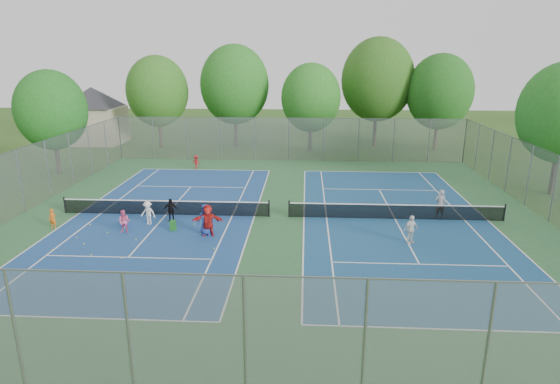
{
  "coord_description": "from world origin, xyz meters",
  "views": [
    {
      "loc": [
        1.56,
        -26.92,
        9.45
      ],
      "look_at": [
        0.0,
        1.0,
        1.3
      ],
      "focal_mm": 30.0,
      "sensor_mm": 36.0,
      "label": 1
    }
  ],
  "objects_px": {
    "net_left": "(166,208)",
    "instructor": "(440,204)",
    "net_right": "(395,212)",
    "ball_hopper": "(173,226)",
    "ball_crate": "(124,224)"
  },
  "relations": [
    {
      "from": "ball_crate",
      "to": "ball_hopper",
      "type": "bearing_deg",
      "value": -8.68
    },
    {
      "from": "net_left",
      "to": "ball_crate",
      "type": "bearing_deg",
      "value": -129.56
    },
    {
      "from": "net_left",
      "to": "instructor",
      "type": "bearing_deg",
      "value": 1.35
    },
    {
      "from": "net_left",
      "to": "ball_hopper",
      "type": "bearing_deg",
      "value": -65.86
    },
    {
      "from": "ball_crate",
      "to": "instructor",
      "type": "height_order",
      "value": "instructor"
    },
    {
      "from": "net_left",
      "to": "ball_crate",
      "type": "relative_size",
      "value": 36.95
    },
    {
      "from": "net_right",
      "to": "ball_crate",
      "type": "distance_m",
      "value": 15.95
    },
    {
      "from": "net_right",
      "to": "net_left",
      "type": "bearing_deg",
      "value": 180.0
    },
    {
      "from": "ball_crate",
      "to": "instructor",
      "type": "bearing_deg",
      "value": 7.9
    },
    {
      "from": "net_left",
      "to": "ball_hopper",
      "type": "height_order",
      "value": "net_left"
    },
    {
      "from": "net_left",
      "to": "net_right",
      "type": "height_order",
      "value": "same"
    },
    {
      "from": "net_right",
      "to": "ball_hopper",
      "type": "distance_m",
      "value": 13.09
    },
    {
      "from": "instructor",
      "to": "ball_crate",
      "type": "bearing_deg",
      "value": 7.0
    },
    {
      "from": "ball_hopper",
      "to": "net_left",
      "type": "bearing_deg",
      "value": 114.14
    },
    {
      "from": "net_left",
      "to": "net_right",
      "type": "distance_m",
      "value": 14.0
    }
  ]
}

